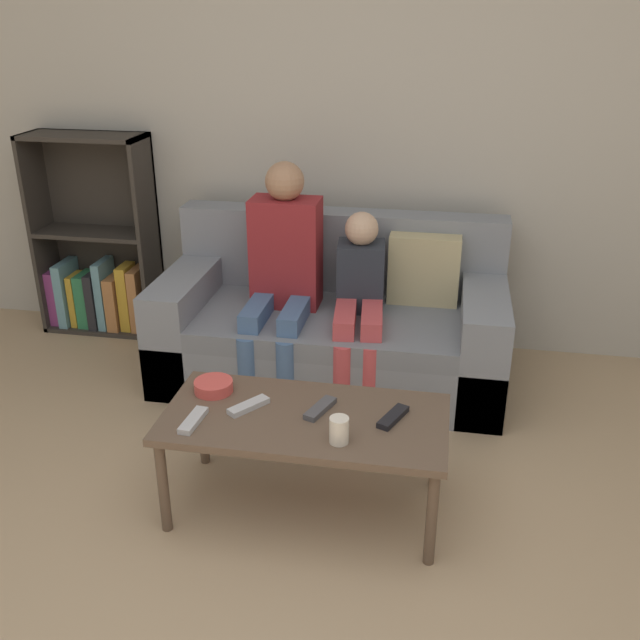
# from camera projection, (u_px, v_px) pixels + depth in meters

# --- Properties ---
(wall_back) EXTENTS (12.00, 0.06, 2.60)m
(wall_back) POSITION_uv_depth(u_px,v_px,m) (366.00, 110.00, 3.74)
(wall_back) COLOR #B7B2A8
(wall_back) RESTS_ON ground_plane
(couch) EXTENTS (1.74, 0.84, 0.81)m
(couch) POSITION_uv_depth(u_px,v_px,m) (334.00, 327.00, 3.71)
(couch) COLOR gray
(couch) RESTS_ON ground_plane
(bookshelf) EXTENTS (0.69, 0.28, 1.16)m
(bookshelf) POSITION_uv_depth(u_px,v_px,m) (99.00, 260.00, 4.21)
(bookshelf) COLOR #332D28
(bookshelf) RESTS_ON ground_plane
(coffee_table) EXTENTS (1.05, 0.52, 0.42)m
(coffee_table) POSITION_uv_depth(u_px,v_px,m) (305.00, 425.00, 2.65)
(coffee_table) COLOR brown
(coffee_table) RESTS_ON ground_plane
(person_adult) EXTENTS (0.34, 0.59, 1.12)m
(person_adult) POSITION_uv_depth(u_px,v_px,m) (283.00, 264.00, 3.53)
(person_adult) COLOR #476693
(person_adult) RESTS_ON ground_plane
(person_child) EXTENTS (0.28, 0.61, 0.89)m
(person_child) POSITION_uv_depth(u_px,v_px,m) (359.00, 297.00, 3.48)
(person_child) COLOR #C6474C
(person_child) RESTS_ON ground_plane
(cup_near) EXTENTS (0.07, 0.07, 0.10)m
(cup_near) POSITION_uv_depth(u_px,v_px,m) (339.00, 430.00, 2.46)
(cup_near) COLOR silver
(cup_near) RESTS_ON coffee_table
(tv_remote_0) EXTENTS (0.10, 0.18, 0.02)m
(tv_remote_0) POSITION_uv_depth(u_px,v_px,m) (320.00, 408.00, 2.66)
(tv_remote_0) COLOR #47474C
(tv_remote_0) RESTS_ON coffee_table
(tv_remote_1) EXTENTS (0.11, 0.18, 0.02)m
(tv_remote_1) POSITION_uv_depth(u_px,v_px,m) (393.00, 417.00, 2.60)
(tv_remote_1) COLOR black
(tv_remote_1) RESTS_ON coffee_table
(tv_remote_2) EXTENTS (0.14, 0.16, 0.02)m
(tv_remote_2) POSITION_uv_depth(u_px,v_px,m) (249.00, 406.00, 2.68)
(tv_remote_2) COLOR #B7B7BC
(tv_remote_2) RESTS_ON coffee_table
(tv_remote_3) EXTENTS (0.06, 0.17, 0.02)m
(tv_remote_3) POSITION_uv_depth(u_px,v_px,m) (193.00, 420.00, 2.58)
(tv_remote_3) COLOR #B7B7BC
(tv_remote_3) RESTS_ON coffee_table
(snack_bowl) EXTENTS (0.15, 0.15, 0.05)m
(snack_bowl) POSITION_uv_depth(u_px,v_px,m) (214.00, 386.00, 2.79)
(snack_bowl) COLOR #DB4C47
(snack_bowl) RESTS_ON coffee_table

